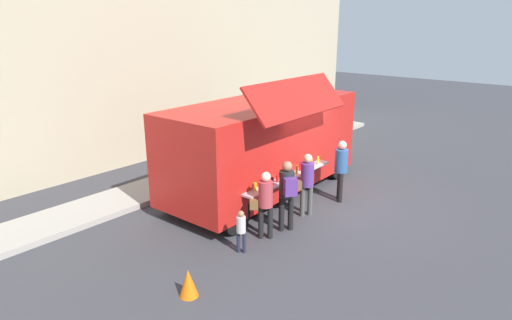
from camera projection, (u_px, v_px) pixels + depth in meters
The scene contains 11 objects.
ground_plane at pixel (330, 204), 12.35m from camera, with size 60.00×60.00×0.00m, color #38383D.
curb_strip at pixel (95, 209), 11.86m from camera, with size 28.00×1.60×0.15m, color #9E998E.
building_behind at pixel (44, 45), 13.75m from camera, with size 32.00×2.40×8.39m, color tan.
food_truck_main at pixel (264, 144), 12.71m from camera, with size 6.51×3.32×3.55m.
traffic_cone_orange at pixel (188, 283), 8.14m from camera, with size 0.36×0.36×0.55m, color orange.
trash_bin at pixel (283, 138), 17.38m from camera, with size 0.60×0.60×1.01m, color #2B6237.
customer_front_ordering at pixel (307, 180), 11.33m from camera, with size 0.54×0.41×1.69m.
customer_mid_with_backpack at pixel (287, 189), 10.45m from camera, with size 0.52×0.57×1.78m.
customer_rear_waiting at pixel (265, 200), 10.12m from camera, with size 0.46×0.49×1.66m.
customer_extra_browsing at pixel (341, 165), 12.28m from camera, with size 0.36×0.36×1.77m.
child_near_queue at pixel (241, 228), 9.58m from camera, with size 0.20×0.20×1.00m.
Camera 1 is at (-10.03, -5.81, 4.91)m, focal length 30.76 mm.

